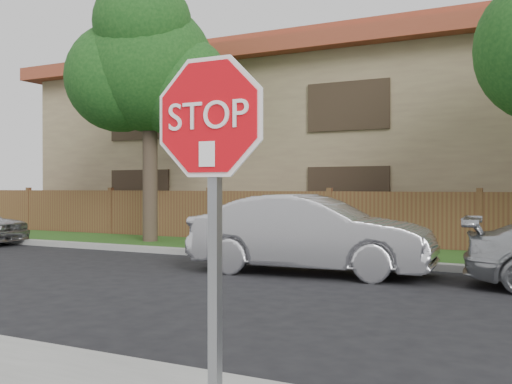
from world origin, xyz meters
The scene contains 7 objects.
far_curb centered at (0.00, 8.15, 0.07)m, with size 70.00×0.30×0.15m, color gray.
grass_strip centered at (0.00, 9.80, 0.06)m, with size 70.00×3.00×0.12m, color #1E4714.
fence centered at (0.00, 11.40, 0.80)m, with size 70.00×0.12×1.60m, color brown.
apartment_building centered at (0.00, 17.00, 3.53)m, with size 35.20×9.20×7.20m.
tree_left centered at (-8.98, 9.57, 5.22)m, with size 4.80×3.90×7.78m.
stop_sign centered at (0.10, -1.48, 1.83)m, with size 1.01×0.13×2.55m.
sedan_left centered at (-2.55, 6.51, 0.79)m, with size 1.67×4.79×1.58m, color #B3B3B8.
Camera 1 is at (1.99, -4.52, 1.74)m, focal length 42.00 mm.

